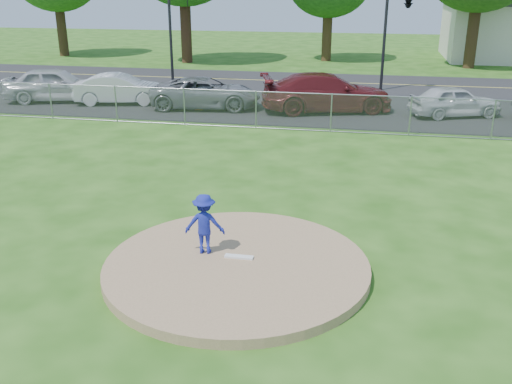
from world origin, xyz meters
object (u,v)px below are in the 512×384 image
parked_car_silver (56,84)px  parked_car_darkred (327,92)px  traffic_signal_left (174,24)px  parked_car_pearl (455,101)px  traffic_signal_center (406,2)px  pitcher (204,224)px  parked_car_gray (206,93)px  parked_car_white (120,89)px  traffic_cone (199,102)px

parked_car_silver → parked_car_darkred: (13.30, 0.27, 0.03)m
parked_car_silver → traffic_signal_left: bearing=-47.8°
parked_car_silver → parked_car_pearl: (18.90, 0.31, -0.16)m
traffic_signal_left → traffic_signal_center: same height
parked_car_pearl → parked_car_silver: bearing=70.2°
pitcher → parked_car_gray: size_ratio=0.25×
parked_car_white → traffic_signal_left: bearing=-18.8°
parked_car_white → parked_car_gray: 4.34m
pitcher → parked_car_pearl: bearing=-121.3°
parked_car_darkred → traffic_cone: bearing=80.6°
pitcher → parked_car_white: (-8.68, 15.28, -0.12)m
parked_car_gray → pitcher: bearing=-172.0°
traffic_signal_left → parked_car_gray: traffic_signal_left is taller
traffic_signal_left → parked_car_pearl: 16.31m
traffic_signal_center → traffic_cone: traffic_signal_center is taller
parked_car_pearl → parked_car_gray: bearing=71.4°
parked_car_gray → parked_car_pearl: parked_car_gray is taller
traffic_signal_center → pitcher: 22.50m
traffic_signal_left → pitcher: size_ratio=4.34×
traffic_signal_center → parked_car_gray: 11.84m
parked_car_gray → parked_car_darkred: 5.62m
pitcher → traffic_cone: 15.44m
traffic_signal_center → parked_car_gray: (-9.06, -6.55, -3.89)m
traffic_cone → parked_car_pearl: (11.41, 0.79, 0.34)m
parked_car_gray → parked_car_silver: bearing=81.1°
parked_car_white → parked_car_pearl: (15.54, 0.26, -0.04)m
parked_car_white → parked_car_gray: bearing=-104.9°
pitcher → parked_car_darkred: 15.56m
traffic_signal_center → parked_car_pearl: (2.14, -6.13, -3.93)m
parked_car_silver → parked_car_darkred: parked_car_darkred is taller
traffic_cone → traffic_signal_left: bearing=116.5°
traffic_cone → parked_car_silver: bearing=176.3°
traffic_signal_center → traffic_cone: (-9.27, -6.93, -4.27)m
traffic_signal_left → traffic_signal_center: size_ratio=1.00×
pitcher → parked_car_silver: (-12.04, 15.24, -0.01)m
traffic_signal_left → parked_car_silver: size_ratio=1.15×
traffic_signal_left → traffic_cone: bearing=-63.5°
parked_car_gray → parked_car_darkred: bearing=-94.1°
parked_car_white → parked_car_silver: bearing=78.0°
traffic_signal_center → parked_car_gray: size_ratio=1.10×
parked_car_white → parked_car_darkred: parked_car_darkred is taller
traffic_signal_center → parked_car_silver: bearing=-159.0°
parked_car_pearl → traffic_signal_left: bearing=46.9°
parked_car_gray → traffic_signal_center: bearing=-62.2°
parked_car_darkred → parked_car_pearl: bearing=-106.4°
traffic_signal_left → parked_car_white: 6.95m
parked_car_pearl → parked_car_darkred: bearing=69.6°
traffic_signal_left → parked_car_gray: size_ratio=1.10×
traffic_cone → parked_car_white: size_ratio=0.15×
traffic_cone → parked_car_pearl: bearing=4.0°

